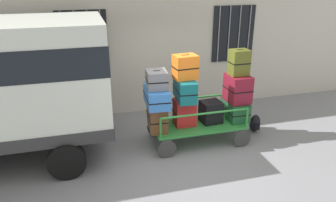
{
  "coord_description": "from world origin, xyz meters",
  "views": [
    {
      "loc": [
        -1.89,
        -5.74,
        3.59
      ],
      "look_at": [
        -0.2,
        0.42,
        1.04
      ],
      "focal_mm": 34.83,
      "sensor_mm": 36.0,
      "label": 1
    }
  ],
  "objects_px": {
    "backpack": "(255,123)",
    "suitcase_left_top": "(157,80)",
    "suitcase_left_middle": "(157,96)",
    "suitcase_left_bottom": "(157,116)",
    "suitcase_midright_bottom": "(235,109)",
    "suitcase_midleft_middle": "(185,89)",
    "suitcase_midright_top": "(239,62)",
    "suitcase_midright_middle": "(238,88)",
    "luggage_cart": "(197,126)",
    "suitcase_midleft_bottom": "(185,112)",
    "suitcase_center_bottom": "(211,112)",
    "suitcase_midleft_top": "(185,67)"
  },
  "relations": [
    {
      "from": "suitcase_midright_bottom",
      "to": "backpack",
      "type": "bearing_deg",
      "value": -0.05
    },
    {
      "from": "suitcase_left_middle",
      "to": "suitcase_midright_middle",
      "type": "relative_size",
      "value": 1.45
    },
    {
      "from": "luggage_cart",
      "to": "suitcase_left_middle",
      "type": "height_order",
      "value": "suitcase_left_middle"
    },
    {
      "from": "luggage_cart",
      "to": "suitcase_midleft_middle",
      "type": "relative_size",
      "value": 2.51
    },
    {
      "from": "suitcase_midleft_middle",
      "to": "suitcase_midright_middle",
      "type": "height_order",
      "value": "suitcase_midleft_middle"
    },
    {
      "from": "suitcase_center_bottom",
      "to": "backpack",
      "type": "relative_size",
      "value": 1.11
    },
    {
      "from": "suitcase_left_top",
      "to": "suitcase_midright_top",
      "type": "height_order",
      "value": "suitcase_midright_top"
    },
    {
      "from": "suitcase_midright_middle",
      "to": "suitcase_midright_top",
      "type": "relative_size",
      "value": 1.09
    },
    {
      "from": "suitcase_left_bottom",
      "to": "suitcase_midright_middle",
      "type": "bearing_deg",
      "value": -0.74
    },
    {
      "from": "suitcase_midleft_top",
      "to": "backpack",
      "type": "bearing_deg",
      "value": 0.51
    },
    {
      "from": "suitcase_midleft_top",
      "to": "suitcase_midright_top",
      "type": "xyz_separation_m",
      "value": [
        1.23,
        0.01,
        0.01
      ]
    },
    {
      "from": "suitcase_left_top",
      "to": "suitcase_midright_top",
      "type": "distance_m",
      "value": 1.86
    },
    {
      "from": "suitcase_midright_top",
      "to": "backpack",
      "type": "xyz_separation_m",
      "value": [
        0.56,
        0.01,
        -1.54
      ]
    },
    {
      "from": "suitcase_left_middle",
      "to": "suitcase_midright_bottom",
      "type": "relative_size",
      "value": 1.11
    },
    {
      "from": "backpack",
      "to": "suitcase_left_top",
      "type": "bearing_deg",
      "value": -178.99
    },
    {
      "from": "suitcase_midleft_middle",
      "to": "suitcase_left_bottom",
      "type": "bearing_deg",
      "value": 179.96
    },
    {
      "from": "suitcase_left_bottom",
      "to": "suitcase_midright_top",
      "type": "relative_size",
      "value": 1.4
    },
    {
      "from": "luggage_cart",
      "to": "suitcase_midleft_top",
      "type": "xyz_separation_m",
      "value": [
        -0.31,
        0.02,
        1.39
      ]
    },
    {
      "from": "suitcase_left_bottom",
      "to": "backpack",
      "type": "distance_m",
      "value": 2.45
    },
    {
      "from": "suitcase_midleft_middle",
      "to": "suitcase_midright_bottom",
      "type": "relative_size",
      "value": 1.04
    },
    {
      "from": "suitcase_left_middle",
      "to": "suitcase_midleft_bottom",
      "type": "bearing_deg",
      "value": -2.27
    },
    {
      "from": "suitcase_left_middle",
      "to": "suitcase_midright_middle",
      "type": "xyz_separation_m",
      "value": [
        1.84,
        -0.03,
        0.01
      ]
    },
    {
      "from": "suitcase_left_middle",
      "to": "suitcase_center_bottom",
      "type": "height_order",
      "value": "suitcase_left_middle"
    },
    {
      "from": "suitcase_left_bottom",
      "to": "suitcase_midright_middle",
      "type": "xyz_separation_m",
      "value": [
        1.84,
        -0.02,
        0.47
      ]
    },
    {
      "from": "suitcase_midleft_middle",
      "to": "backpack",
      "type": "bearing_deg",
      "value": 0.72
    },
    {
      "from": "suitcase_center_bottom",
      "to": "suitcase_midleft_top",
      "type": "bearing_deg",
      "value": 176.84
    },
    {
      "from": "suitcase_midleft_top",
      "to": "backpack",
      "type": "height_order",
      "value": "suitcase_midleft_top"
    },
    {
      "from": "suitcase_midright_bottom",
      "to": "suitcase_midright_top",
      "type": "xyz_separation_m",
      "value": [
        0.0,
        -0.01,
        1.11
      ]
    },
    {
      "from": "suitcase_midright_top",
      "to": "suitcase_midright_middle",
      "type": "bearing_deg",
      "value": -90.0
    },
    {
      "from": "suitcase_left_top",
      "to": "suitcase_left_bottom",
      "type": "bearing_deg",
      "value": 90.0
    },
    {
      "from": "suitcase_midright_bottom",
      "to": "suitcase_midright_top",
      "type": "height_order",
      "value": "suitcase_midright_top"
    },
    {
      "from": "suitcase_midright_top",
      "to": "suitcase_midleft_top",
      "type": "bearing_deg",
      "value": -179.63
    },
    {
      "from": "suitcase_left_top",
      "to": "suitcase_midleft_middle",
      "type": "xyz_separation_m",
      "value": [
        0.61,
        0.02,
        -0.27
      ]
    },
    {
      "from": "suitcase_center_bottom",
      "to": "suitcase_midright_middle",
      "type": "xyz_separation_m",
      "value": [
        0.61,
        0.0,
        0.49
      ]
    },
    {
      "from": "suitcase_midright_top",
      "to": "backpack",
      "type": "height_order",
      "value": "suitcase_midright_top"
    },
    {
      "from": "suitcase_left_top",
      "to": "suitcase_midleft_middle",
      "type": "height_order",
      "value": "suitcase_left_top"
    },
    {
      "from": "suitcase_center_bottom",
      "to": "suitcase_midright_middle",
      "type": "distance_m",
      "value": 0.79
    },
    {
      "from": "suitcase_left_middle",
      "to": "suitcase_midleft_middle",
      "type": "bearing_deg",
      "value": -0.85
    },
    {
      "from": "suitcase_midleft_top",
      "to": "suitcase_midright_bottom",
      "type": "distance_m",
      "value": 1.65
    },
    {
      "from": "suitcase_midleft_middle",
      "to": "luggage_cart",
      "type": "bearing_deg",
      "value": -3.01
    },
    {
      "from": "suitcase_midleft_bottom",
      "to": "suitcase_midright_bottom",
      "type": "height_order",
      "value": "suitcase_midleft_bottom"
    },
    {
      "from": "suitcase_left_bottom",
      "to": "suitcase_midright_bottom",
      "type": "relative_size",
      "value": 0.98
    },
    {
      "from": "suitcase_midright_bottom",
      "to": "suitcase_midleft_middle",
      "type": "bearing_deg",
      "value": -178.93
    },
    {
      "from": "suitcase_midleft_bottom",
      "to": "suitcase_midleft_top",
      "type": "height_order",
      "value": "suitcase_midleft_top"
    },
    {
      "from": "suitcase_left_middle",
      "to": "suitcase_left_bottom",
      "type": "bearing_deg",
      "value": -90.0
    },
    {
      "from": "suitcase_midleft_bottom",
      "to": "backpack",
      "type": "height_order",
      "value": "suitcase_midleft_bottom"
    },
    {
      "from": "suitcase_left_bottom",
      "to": "suitcase_center_bottom",
      "type": "distance_m",
      "value": 1.23
    },
    {
      "from": "suitcase_midright_bottom",
      "to": "backpack",
      "type": "distance_m",
      "value": 0.71
    },
    {
      "from": "suitcase_left_middle",
      "to": "suitcase_midright_top",
      "type": "relative_size",
      "value": 1.58
    },
    {
      "from": "suitcase_midleft_top",
      "to": "suitcase_center_bottom",
      "type": "bearing_deg",
      "value": -3.16
    }
  ]
}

